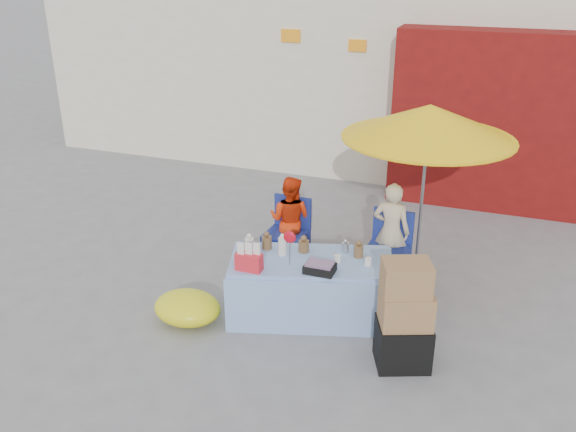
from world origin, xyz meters
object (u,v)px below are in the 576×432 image
at_px(market_table, 310,286).
at_px(chair_right, 387,263).
at_px(chair_left, 286,247).
at_px(vendor_beige, 391,232).
at_px(vendor_orange, 290,220).
at_px(box_stack, 404,319).
at_px(umbrella, 429,122).

distance_m(market_table, chair_right, 1.15).
height_order(chair_left, vendor_beige, vendor_beige).
bearing_deg(market_table, chair_right, 40.46).
bearing_deg(vendor_orange, market_table, 122.77).
xyz_separation_m(market_table, chair_left, (-0.63, 0.96, -0.09)).
bearing_deg(chair_left, vendor_beige, 9.11).
bearing_deg(vendor_beige, box_stack, 108.72).
relative_size(umbrella, box_stack, 1.92).
bearing_deg(chair_right, market_table, -119.97).
relative_size(chair_right, vendor_beige, 0.71).
xyz_separation_m(chair_left, chair_right, (1.25, 0.00, 0.00)).
xyz_separation_m(chair_right, umbrella, (0.30, 0.28, 1.64)).
xyz_separation_m(chair_right, box_stack, (0.45, -1.48, 0.25)).
height_order(vendor_orange, box_stack, vendor_orange).
bearing_deg(market_table, vendor_orange, 103.21).
bearing_deg(umbrella, box_stack, -84.97).
relative_size(market_table, umbrella, 0.90).
bearing_deg(chair_right, box_stack, -69.97).
relative_size(vendor_orange, umbrella, 0.54).
bearing_deg(vendor_beige, chair_right, 93.33).
height_order(chair_right, vendor_beige, vendor_beige).
distance_m(chair_right, vendor_beige, 0.37).
xyz_separation_m(chair_right, vendor_orange, (-1.25, 0.13, 0.31)).
height_order(vendor_orange, vendor_beige, vendor_beige).
relative_size(chair_left, vendor_orange, 0.76).
distance_m(umbrella, box_stack, 2.25).
height_order(umbrella, box_stack, umbrella).
xyz_separation_m(umbrella, box_stack, (0.16, -1.77, -1.39)).
relative_size(market_table, box_stack, 1.73).
relative_size(chair_right, umbrella, 0.41).
bearing_deg(market_table, vendor_beige, 43.82).
relative_size(chair_right, box_stack, 0.78).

